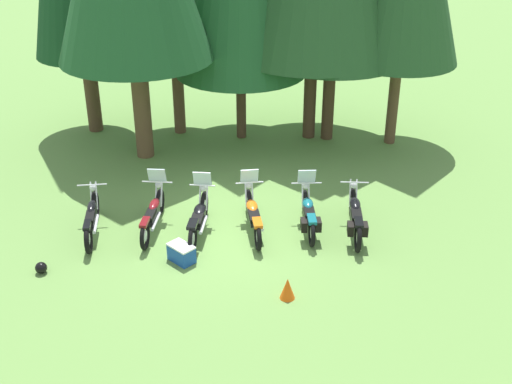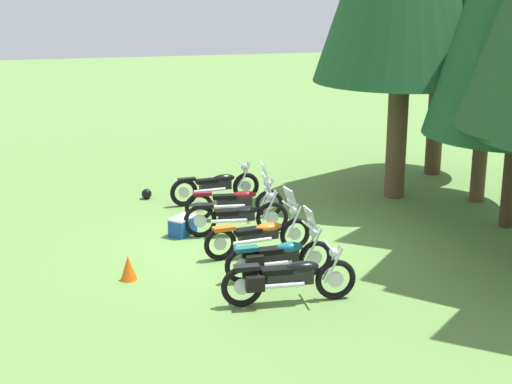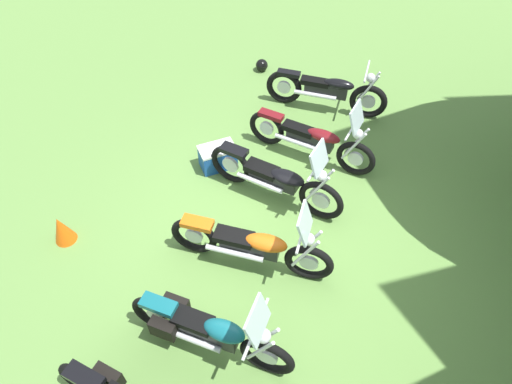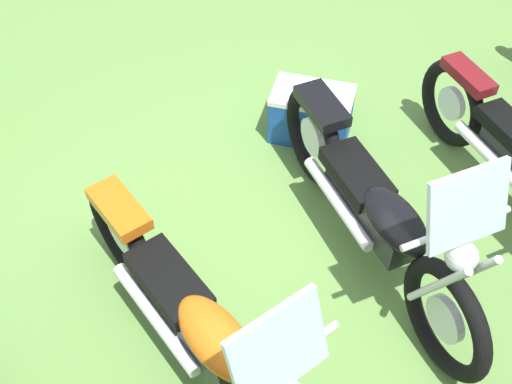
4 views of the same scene
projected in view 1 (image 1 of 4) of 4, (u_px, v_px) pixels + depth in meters
The scene contains 10 objects.
ground_plane at pixel (225, 231), 16.04m from camera, with size 80.00×80.00×0.00m, color #608C42.
motorcycle_0 at pixel (89, 218), 15.74m from camera, with size 0.72×2.35×1.01m.
motorcycle_1 at pixel (150, 213), 15.91m from camera, with size 0.76×2.34×1.35m.
motorcycle_2 at pixel (196, 217), 15.72m from camera, with size 0.63×2.33×1.37m.
motorcycle_3 at pixel (250, 214), 15.88m from camera, with size 0.69×2.34×1.35m.
motorcycle_4 at pixel (306, 213), 15.90m from camera, with size 0.75×2.14×1.35m.
motorcycle_5 at pixel (353, 216), 15.77m from camera, with size 0.70×2.43×1.02m.
picnic_cooler at pixel (179, 253), 14.78m from camera, with size 0.70×0.69×0.42m.
traffic_cone at pixel (285, 288), 13.55m from camera, with size 0.32×0.32×0.48m, color #EA590F.
dropped_helmet at pixel (38, 268), 14.39m from camera, with size 0.26×0.26×0.26m, color black.
Camera 1 is at (0.70, -13.79, 8.27)m, focal length 46.13 mm.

